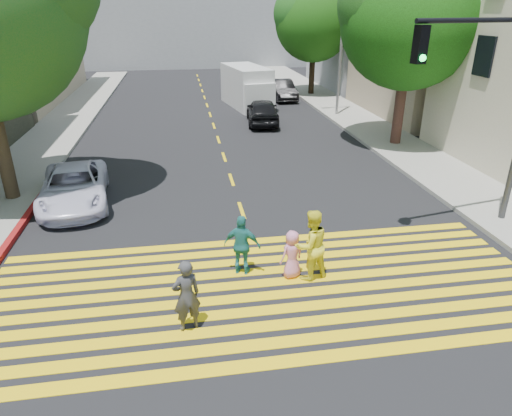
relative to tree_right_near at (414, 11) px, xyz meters
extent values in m
plane|color=black|center=(-8.57, -12.54, -6.10)|extent=(120.00, 120.00, 0.00)
cube|color=gray|center=(-17.07, 9.46, -6.02)|extent=(3.00, 40.00, 0.15)
cube|color=gray|center=(-0.07, 2.46, -6.02)|extent=(3.00, 60.00, 0.15)
cube|color=maroon|center=(-15.47, -6.54, -6.02)|extent=(0.20, 8.00, 0.16)
cube|color=yellow|center=(-8.57, -13.74, -6.09)|extent=(13.40, 0.35, 0.01)
cube|color=yellow|center=(-8.57, -13.19, -6.09)|extent=(13.40, 0.35, 0.01)
cube|color=yellow|center=(-8.57, -12.64, -6.09)|extent=(13.40, 0.35, 0.01)
cube|color=yellow|center=(-8.57, -12.09, -6.09)|extent=(13.40, 0.35, 0.01)
cube|color=yellow|center=(-8.57, -11.54, -6.09)|extent=(13.40, 0.35, 0.01)
cube|color=yellow|center=(-8.57, -10.99, -6.09)|extent=(13.40, 0.35, 0.01)
cube|color=yellow|center=(-8.57, -10.44, -6.09)|extent=(13.40, 0.35, 0.01)
cube|color=yellow|center=(-8.57, -9.89, -6.09)|extent=(13.40, 0.35, 0.01)
cube|color=yellow|center=(-8.57, -9.34, -6.09)|extent=(13.40, 0.35, 0.01)
cube|color=yellow|center=(-8.57, -8.79, -6.09)|extent=(13.40, 0.35, 0.01)
cube|color=yellow|center=(-8.57, -6.54, -6.09)|extent=(0.12, 1.40, 0.01)
cube|color=yellow|center=(-8.57, -3.54, -6.09)|extent=(0.12, 1.40, 0.01)
cube|color=yellow|center=(-8.57, -0.54, -6.09)|extent=(0.12, 1.40, 0.01)
cube|color=yellow|center=(-8.57, 2.46, -6.09)|extent=(0.12, 1.40, 0.01)
cube|color=yellow|center=(-8.57, 5.46, -6.09)|extent=(0.12, 1.40, 0.01)
cube|color=yellow|center=(-8.57, 8.46, -6.09)|extent=(0.12, 1.40, 0.01)
cube|color=yellow|center=(-8.57, 11.46, -6.09)|extent=(0.12, 1.40, 0.01)
cube|color=yellow|center=(-8.57, 14.46, -6.09)|extent=(0.12, 1.40, 0.01)
cube|color=yellow|center=(-8.57, 17.46, -6.09)|extent=(0.12, 1.40, 0.01)
cube|color=yellow|center=(-8.57, 20.46, -6.09)|extent=(0.12, 1.40, 0.01)
cube|color=yellow|center=(-8.57, 23.46, -6.09)|extent=(0.12, 1.40, 0.01)
cube|color=yellow|center=(-8.57, 26.46, -6.09)|extent=(0.12, 1.40, 0.01)
cube|color=tan|center=(6.43, 6.46, -1.10)|extent=(10.00, 10.00, 10.00)
cube|color=gray|center=(6.43, 17.46, -1.10)|extent=(10.00, 10.00, 10.00)
cube|color=gray|center=(-8.57, 35.46, -0.10)|extent=(30.00, 8.00, 12.00)
cylinder|color=#2F2515|center=(-16.39, -4.39, -4.33)|extent=(0.54, 0.54, 3.53)
cylinder|color=black|center=(-0.09, 0.00, -4.45)|extent=(0.62, 0.62, 3.29)
sphere|color=black|center=(-0.09, 0.00, -0.33)|extent=(7.95, 7.95, 6.19)
sphere|color=#10360B|center=(-1.18, 0.16, 0.28)|extent=(5.56, 5.56, 4.33)
cylinder|color=black|center=(-0.42, 14.11, -4.60)|extent=(0.48, 0.48, 2.98)
sphere|color=#173E0D|center=(-0.42, 14.11, -0.84)|extent=(6.51, 6.51, 5.68)
sphere|color=#144009|center=(0.74, 14.20, 0.01)|extent=(4.89, 4.89, 4.26)
sphere|color=#19450E|center=(-1.44, 14.08, -0.27)|extent=(4.56, 4.56, 3.98)
imported|color=#39393A|center=(-10.50, -12.42, -5.28)|extent=(0.69, 0.57, 1.64)
imported|color=yellow|center=(-7.43, -10.90, -5.17)|extent=(1.07, 0.94, 1.84)
imported|color=pink|center=(-7.87, -10.77, -5.47)|extent=(0.72, 0.60, 1.26)
imported|color=#25797C|center=(-9.07, -10.42, -5.29)|extent=(1.02, 0.71, 1.60)
imported|color=silver|center=(-14.13, -5.09, -5.45)|extent=(2.69, 4.86, 1.29)
imported|color=black|center=(-5.74, 5.47, -5.36)|extent=(2.16, 4.45, 1.46)
imported|color=gray|center=(-5.03, 16.70, -5.36)|extent=(2.57, 5.27, 1.48)
imported|color=black|center=(-3.00, 12.73, -5.40)|extent=(1.53, 4.25, 1.39)
cube|color=silver|center=(-5.92, 10.82, -4.78)|extent=(2.98, 5.54, 2.63)
cube|color=silver|center=(-5.53, 8.54, -5.15)|extent=(2.18, 1.59, 1.89)
cylinder|color=black|center=(-6.43, 8.81, -5.73)|extent=(0.39, 0.77, 0.74)
cylinder|color=black|center=(-4.77, 9.10, -5.73)|extent=(0.39, 0.77, 0.74)
cylinder|color=black|center=(-7.08, 12.54, -5.73)|extent=(0.39, 0.77, 0.74)
cylinder|color=black|center=(-5.42, 12.83, -5.73)|extent=(0.39, 0.77, 0.74)
cylinder|color=black|center=(-2.65, -9.13, -0.14)|extent=(4.20, 0.92, 0.13)
cube|color=black|center=(-4.53, -9.48, -0.67)|extent=(0.32, 0.32, 0.89)
sphere|color=#0DDC41|center=(-4.50, -9.63, -0.97)|extent=(0.20, 0.20, 0.17)
cylinder|color=gray|center=(-0.85, 6.69, -1.70)|extent=(0.17, 0.17, 8.78)
camera|label=1|loc=(-10.35, -20.38, 0.18)|focal=32.00mm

